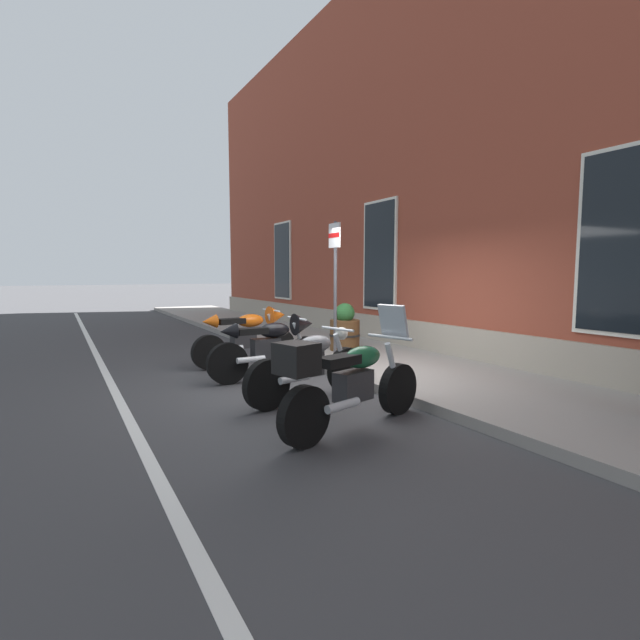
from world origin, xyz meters
TOP-DOWN VIEW (x-y plane):
  - ground_plane at (0.00, 0.00)m, footprint 140.00×140.00m
  - sidewalk at (0.00, 1.35)m, footprint 32.48×2.70m
  - lane_stripe at (0.00, -3.20)m, footprint 32.48×0.12m
  - brick_pub_facade at (-0.00, 5.26)m, footprint 26.48×5.22m
  - motorcycle_orange_sport at (-1.97, -0.79)m, footprint 0.62×2.05m
  - motorcycle_black_sport at (-0.69, -0.89)m, footprint 0.62×2.01m
  - motorcycle_grey_naked at (0.73, -0.97)m, footprint 0.69×2.00m
  - motorcycle_green_touring at (2.02, -1.20)m, footprint 0.91×2.11m
  - parking_sign at (-1.19, 0.58)m, footprint 0.36×0.07m
  - barrel_planter at (-1.85, 1.22)m, footprint 0.63×0.63m

SIDE VIEW (x-z plane):
  - ground_plane at x=0.00m, z-range 0.00..0.00m
  - lane_stripe at x=0.00m, z-range 0.00..0.01m
  - sidewalk at x=0.00m, z-range 0.00..0.13m
  - motorcycle_grey_naked at x=0.73m, z-range 0.00..0.94m
  - barrel_planter at x=-1.85m, z-range 0.05..1.01m
  - motorcycle_green_touring at x=2.02m, z-range -0.11..1.22m
  - motorcycle_black_sport at x=-0.69m, z-range 0.05..1.08m
  - motorcycle_orange_sport at x=-1.97m, z-range 0.05..1.12m
  - parking_sign at x=-1.19m, z-range 0.49..2.98m
  - brick_pub_facade at x=0.00m, z-range -0.01..8.72m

